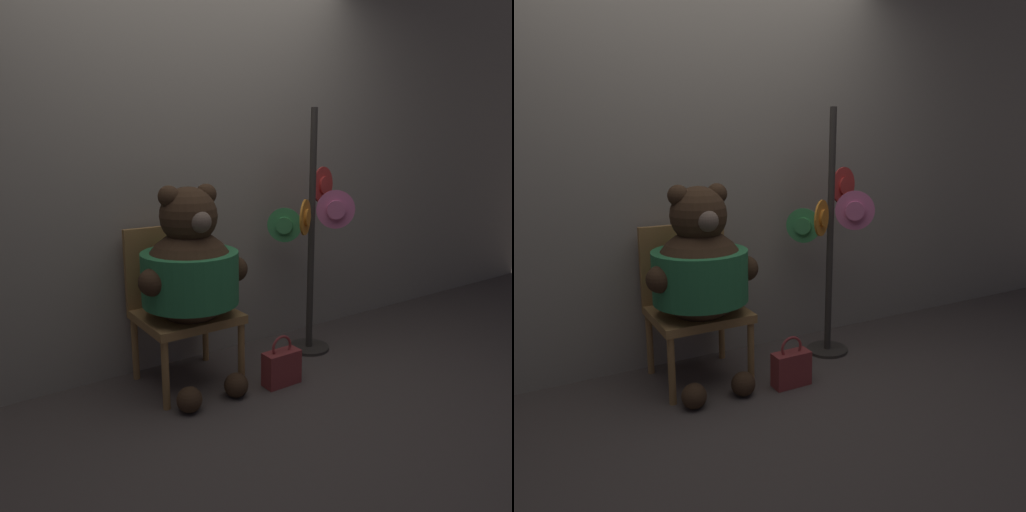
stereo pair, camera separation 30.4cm
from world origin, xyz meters
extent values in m
plane|color=#4C423D|center=(0.00, 0.00, 0.00)|extent=(14.00, 14.00, 0.00)
cube|color=gray|center=(0.00, 0.61, 1.36)|extent=(8.00, 0.10, 2.73)
cylinder|color=#9E703D|center=(-0.39, 0.03, 0.19)|extent=(0.04, 0.04, 0.39)
cylinder|color=#9E703D|center=(0.09, 0.03, 0.19)|extent=(0.04, 0.04, 0.39)
cylinder|color=#9E703D|center=(-0.39, 0.47, 0.19)|extent=(0.04, 0.04, 0.39)
cylinder|color=#9E703D|center=(0.09, 0.47, 0.19)|extent=(0.04, 0.04, 0.39)
cube|color=#9E703D|center=(-0.15, 0.25, 0.41)|extent=(0.54, 0.49, 0.05)
cube|color=#9E703D|center=(-0.15, 0.48, 0.68)|extent=(0.54, 0.04, 0.48)
sphere|color=#3D2819|center=(-0.16, 0.18, 0.66)|extent=(0.53, 0.53, 0.53)
cylinder|color=#2D7F47|center=(-0.16, 0.18, 0.66)|extent=(0.54, 0.54, 0.29)
sphere|color=#3D2819|center=(-0.16, 0.18, 1.01)|extent=(0.32, 0.32, 0.32)
sphere|color=#3D2819|center=(-0.27, 0.18, 1.12)|extent=(0.12, 0.12, 0.12)
sphere|color=#3D2819|center=(-0.04, 0.18, 1.12)|extent=(0.12, 0.12, 0.12)
sphere|color=brown|center=(-0.16, 0.04, 1.00)|extent=(0.12, 0.12, 0.12)
sphere|color=#3D2819|center=(-0.41, 0.11, 0.69)|extent=(0.15, 0.15, 0.15)
sphere|color=#3D2819|center=(0.10, 0.11, 0.69)|extent=(0.15, 0.15, 0.15)
sphere|color=#3D2819|center=(-0.30, -0.06, 0.07)|extent=(0.14, 0.14, 0.14)
sphere|color=#3D2819|center=(-0.01, -0.06, 0.07)|extent=(0.14, 0.14, 0.14)
cylinder|color=#332D28|center=(0.77, 0.22, 0.01)|extent=(0.28, 0.28, 0.02)
cylinder|color=#332D28|center=(0.77, 0.22, 0.81)|extent=(0.04, 0.04, 1.62)
cylinder|color=#3D9351|center=(0.64, 0.35, 0.87)|extent=(0.17, 0.17, 0.23)
cylinder|color=#3D9351|center=(0.64, 0.35, 0.87)|extent=(0.12, 0.12, 0.11)
cylinder|color=red|center=(0.89, 0.26, 1.13)|extent=(0.24, 0.08, 0.24)
cylinder|color=red|center=(0.89, 0.26, 1.13)|extent=(0.12, 0.07, 0.12)
cylinder|color=orange|center=(0.63, 0.13, 0.95)|extent=(0.19, 0.14, 0.23)
cylinder|color=orange|center=(0.63, 0.13, 0.95)|extent=(0.11, 0.10, 0.11)
cylinder|color=#D16693|center=(0.89, 0.13, 0.98)|extent=(0.21, 0.16, 0.25)
cylinder|color=#D16693|center=(0.89, 0.13, 0.98)|extent=(0.14, 0.13, 0.12)
cube|color=maroon|center=(0.29, -0.09, 0.10)|extent=(0.22, 0.10, 0.21)
torus|color=maroon|center=(0.29, -0.09, 0.24)|extent=(0.14, 0.02, 0.14)
camera|label=1|loc=(-1.38, -2.25, 1.39)|focal=35.00mm
camera|label=2|loc=(-1.12, -2.41, 1.39)|focal=35.00mm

